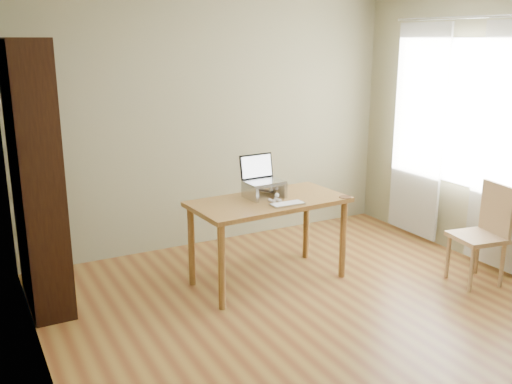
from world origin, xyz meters
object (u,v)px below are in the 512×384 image
desk (269,211)px  chair (483,230)px  laptop (261,175)px  cat (262,190)px  bookshelf (36,177)px  keyboard (287,204)px

desk → chair: (1.65, -0.89, -0.17)m
laptop → cat: size_ratio=0.72×
desk → cat: size_ratio=2.95×
bookshelf → cat: bearing=-12.0°
bookshelf → chair: size_ratio=2.37×
cat → keyboard: bearing=-86.6°
bookshelf → laptop: size_ratio=6.22×
desk → cat: bearing=89.5°
desk → cat: cat is taller
bookshelf → keyboard: bookshelf is taller
laptop → cat: laptop is taller
desk → bookshelf: bearing=161.4°
cat → chair: same height
cat → bookshelf: bearing=161.1°
bookshelf → cat: 1.85m
chair → keyboard: bearing=166.6°
laptop → chair: size_ratio=0.38×
bookshelf → cat: bookshelf is taller
laptop → cat: 0.13m
laptop → chair: (1.65, -1.03, -0.46)m
keyboard → chair: size_ratio=0.33×
desk → laptop: laptop is taller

